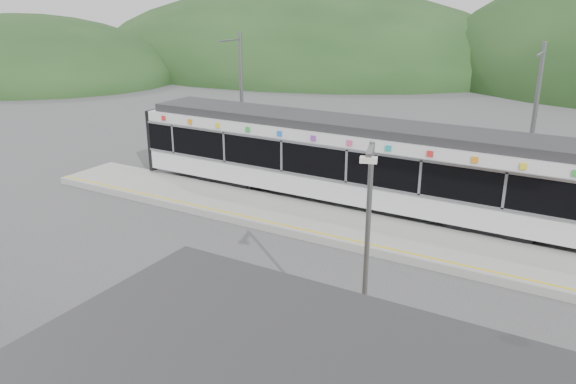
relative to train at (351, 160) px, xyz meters
The scene contains 8 objects.
ground 6.35m from the train, 93.43° to the right, with size 120.00×120.00×0.00m, color #4C4C4F.
hills 6.23m from the train, ahead, with size 146.00×149.00×26.00m.
platform 3.33m from the train, 97.58° to the right, with size 26.00×3.20×0.30m, color #9E9E99.
yellow_line 4.38m from the train, 95.13° to the right, with size 26.00×0.10×0.01m, color yellow.
train is the anchor object (origin of this frame).
catenary_mast_west 7.95m from the train, 160.80° to the left, with size 0.18×1.80×7.00m.
catenary_mast_east 7.29m from the train, 21.11° to the left, with size 0.18×1.80×7.00m.
lamp_post 11.39m from the train, 64.41° to the right, with size 0.40×1.04×5.62m.
Camera 1 is at (9.58, -15.14, 8.54)m, focal length 35.00 mm.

